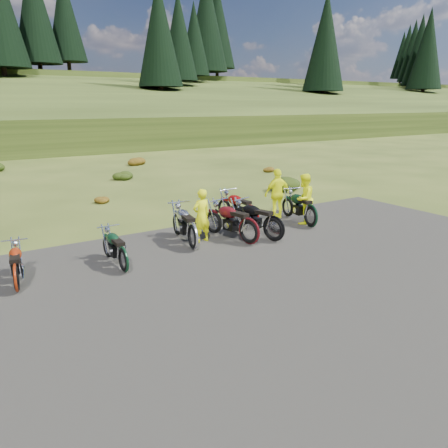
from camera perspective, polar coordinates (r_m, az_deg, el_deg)
ground at (r=11.74m, az=-0.39°, el=-5.45°), size 300.00×300.00×0.00m
gravel_pad at (r=10.23m, az=5.66°, el=-8.80°), size 20.00×12.00×0.04m
conifer_24 at (r=79.92m, az=-23.57°, el=24.41°), size 7.04×7.04×18.00m
conifer_25 at (r=87.06m, az=-20.09°, el=24.22°), size 6.60×6.60×17.00m
conifer_26 at (r=64.81m, az=-8.47°, el=23.51°), size 6.16×6.16×16.00m
conifer_27 at (r=72.85m, az=-5.94°, el=23.23°), size 5.72×5.72×15.00m
conifer_28 at (r=80.99m, az=-3.92°, el=22.98°), size 5.28×5.28×14.00m
conifer_29 at (r=89.70m, az=-2.31°, el=24.99°), size 7.92×7.92×20.00m
conifer_30 at (r=97.94m, az=-0.93°, el=24.61°), size 7.48×7.48×19.00m
conifer_31 at (r=81.31m, az=13.10°, el=22.20°), size 7.04×7.04×18.00m
conifer_32 at (r=89.81m, az=13.11°, el=21.98°), size 6.60×6.60×17.00m
conifer_33 at (r=98.32m, az=13.12°, el=21.79°), size 6.16×6.16×16.00m
conifer_34 at (r=106.83m, az=13.12°, el=21.63°), size 5.72×5.72×15.00m
conifer_35 at (r=115.34m, az=13.13°, el=21.50°), size 5.28×5.28×14.00m
conifer_36 at (r=124.15m, az=13.21°, el=22.54°), size 7.92×7.92×20.00m
conifer_37 at (r=112.38m, az=25.05°, el=20.03°), size 7.48×7.48×19.00m
conifer_38 at (r=120.74m, az=24.22°, el=20.04°), size 7.04×7.04×18.00m
conifer_39 at (r=129.12m, az=23.50°, el=20.04°), size 6.60×6.60×17.00m
conifer_40 at (r=137.52m, az=22.86°, el=20.05°), size 6.16×6.16×16.00m
conifer_41 at (r=145.86m, az=22.27°, el=19.74°), size 5.72×5.72×15.00m
shrub_4 at (r=19.67m, az=-15.87°, el=3.27°), size 0.77×0.77×0.45m
shrub_5 at (r=25.50m, az=-13.18°, el=6.33°), size 1.03×1.03×0.61m
shrub_6 at (r=31.41m, az=-11.48°, el=8.24°), size 1.30×1.30×0.77m
shrub_7 at (r=21.96m, az=8.14°, el=5.56°), size 1.56×1.56×0.92m
shrub_8 at (r=27.86m, az=5.58°, el=7.25°), size 0.77×0.77×0.45m
motorcycle_1 at (r=11.20m, az=-25.31°, el=-8.09°), size 0.92×1.93×0.97m
motorcycle_2 at (r=11.54m, az=-12.88°, el=-6.24°), size 0.64×1.91×1.00m
motorcycle_3 at (r=12.95m, az=-4.05°, el=-3.45°), size 1.14×2.41×1.21m
motorcycle_4 at (r=13.42m, az=3.28°, el=-2.75°), size 1.28×2.46×1.23m
motorcycle_5 at (r=13.77m, az=6.46°, el=-2.35°), size 1.36×2.44×1.21m
motorcycle_6 at (r=15.20m, az=3.54°, el=-0.55°), size 0.95×2.33×1.19m
motorcycle_7 at (r=15.52m, az=11.18°, el=-0.49°), size 1.11×2.36×1.19m
person_middle at (r=13.42m, az=-2.96°, el=0.97°), size 0.65×0.47×1.67m
person_right_a at (r=15.75m, az=10.36°, el=3.15°), size 1.06×0.96×1.79m
person_right_b at (r=16.36m, az=6.99°, el=3.86°), size 1.13×0.56×1.86m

